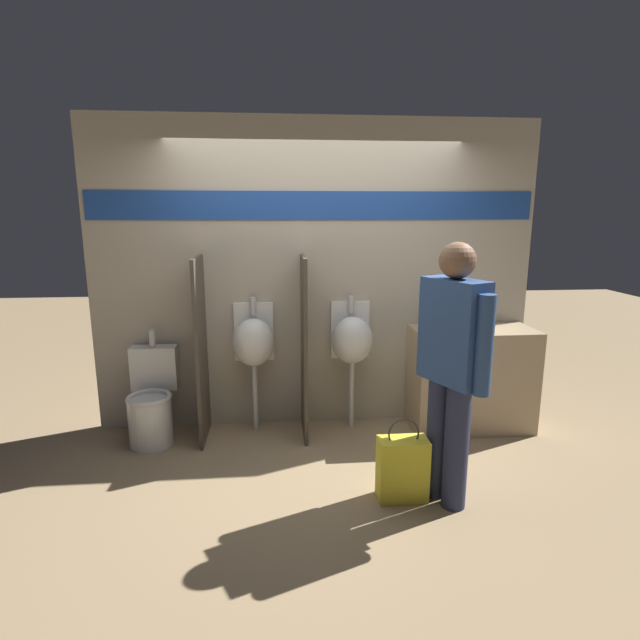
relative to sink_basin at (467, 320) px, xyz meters
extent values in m
plane|color=#997F5B|center=(-1.32, -0.37, -0.98)|extent=(16.00, 16.00, 0.00)
cube|color=#B2A893|center=(-1.32, 0.23, 0.37)|extent=(3.89, 0.06, 2.70)
cube|color=#1E479E|center=(-1.32, 0.20, 0.99)|extent=(3.82, 0.01, 0.24)
cube|color=tan|center=(0.05, -0.05, -0.52)|extent=(1.06, 0.51, 0.91)
cylinder|color=white|center=(0.00, 0.00, 0.00)|extent=(0.36, 0.36, 0.13)
cylinder|color=silver|center=(0.00, 0.13, 0.13)|extent=(0.03, 0.03, 0.14)
cube|color=#232328|center=(-0.27, -0.15, -0.06)|extent=(0.07, 0.14, 0.01)
cube|color=#4C4238|center=(-2.30, -0.06, -0.20)|extent=(0.03, 0.52, 1.56)
cube|color=#4C4238|center=(-1.44, -0.06, -0.20)|extent=(0.03, 0.52, 1.56)
cylinder|color=silver|center=(-1.87, 0.05, -0.67)|extent=(0.04, 0.04, 0.62)
ellipsoid|color=white|center=(-1.87, 0.05, -0.17)|extent=(0.36, 0.28, 0.42)
cube|color=white|center=(-1.87, 0.19, -0.11)|extent=(0.35, 0.02, 0.52)
cylinder|color=silver|center=(-1.87, 0.15, 0.13)|extent=(0.06, 0.06, 0.16)
cylinder|color=silver|center=(-1.01, 0.05, -0.67)|extent=(0.04, 0.04, 0.62)
ellipsoid|color=white|center=(-1.01, 0.05, -0.17)|extent=(0.36, 0.28, 0.42)
cube|color=white|center=(-1.01, 0.19, -0.11)|extent=(0.35, 0.02, 0.52)
cylinder|color=silver|center=(-1.01, 0.15, 0.13)|extent=(0.06, 0.06, 0.16)
cylinder|color=white|center=(-2.73, -0.16, -0.78)|extent=(0.35, 0.35, 0.40)
torus|color=white|center=(-2.73, -0.16, -0.57)|extent=(0.37, 0.37, 0.04)
cube|color=white|center=(-2.73, 0.11, -0.39)|extent=(0.39, 0.16, 0.38)
cylinder|color=silver|center=(-2.73, 0.09, -0.12)|extent=(0.06, 0.06, 0.14)
cylinder|color=#282D4C|center=(-0.53, -1.26, -0.56)|extent=(0.16, 0.16, 0.84)
cylinder|color=#282D4C|center=(-0.60, -1.11, -0.56)|extent=(0.16, 0.16, 0.84)
cube|color=#2D4C84|center=(-0.56, -1.19, 0.20)|extent=(0.36, 0.48, 0.67)
cylinder|color=#2D4C84|center=(-0.46, -1.41, 0.16)|extent=(0.11, 0.11, 0.61)
cylinder|color=#2D4C84|center=(-0.67, -0.96, 0.16)|extent=(0.11, 0.11, 0.61)
sphere|color=brown|center=(-0.56, -1.19, 0.64)|extent=(0.23, 0.23, 0.23)
cube|color=yellow|center=(-0.85, -1.14, -0.76)|extent=(0.33, 0.18, 0.43)
torus|color=#4C4742|center=(-0.85, -1.14, -0.51)|extent=(0.21, 0.01, 0.21)
camera|label=1|loc=(-1.68, -4.15, 0.93)|focal=28.00mm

